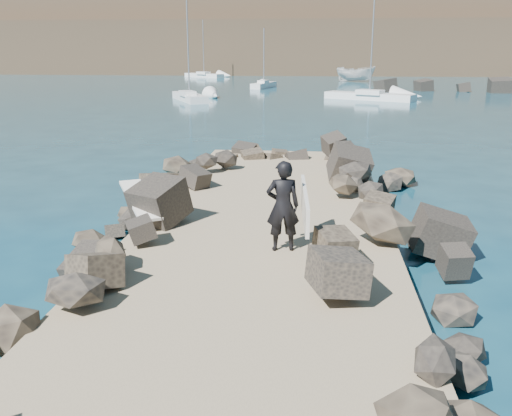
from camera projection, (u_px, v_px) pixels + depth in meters
The scene contains 12 objects.
ground at pixel (261, 259), 13.15m from camera, with size 800.00×800.00×0.00m, color #0F384C.
jetty at pixel (251, 281), 11.15m from camera, with size 6.00×26.00×0.60m, color #8C7759.
riprap_left at pixel (115, 257), 11.87m from camera, with size 2.60×22.00×1.00m, color black.
riprap_right at pixel (399, 268), 11.28m from camera, with size 2.60×22.00×1.00m, color black.
headland at pixel (352, 7), 160.97m from camera, with size 360.00×140.00×32.00m, color #2D4919.
surfboard_resting at pixel (140, 204), 13.82m from camera, with size 0.55×2.19×0.07m, color white.
boat_imported at pixel (356, 74), 82.91m from camera, with size 2.17×5.76×2.23m, color silver.
surfer_with_board at pixel (286, 206), 11.72m from camera, with size 0.96×2.36×1.90m.
sailboat_e at pixel (204, 75), 94.87m from camera, with size 7.33×5.93×9.32m.
sailboat_a at pixel (189, 97), 52.54m from camera, with size 4.74×7.41×8.94m.
sailboat_c at pixel (369, 96), 53.57m from camera, with size 8.44×5.69×10.16m.
sailboat_b at pixel (264, 85), 69.67m from camera, with size 2.78×5.98×7.19m.
Camera 1 is at (1.21, -12.28, 4.68)m, focal length 40.00 mm.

